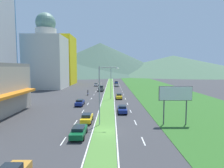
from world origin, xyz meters
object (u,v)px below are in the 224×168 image
at_px(car_7, 97,85).
at_px(car_4, 118,85).
at_px(street_lamp_near, 102,92).
at_px(street_lamp_mid, 111,81).
at_px(car_3, 117,82).
at_px(car_2, 123,109).
at_px(motorcycle_rider, 89,93).
at_px(billboard_roadside, 177,95).
at_px(pickup_truck_0, 102,88).
at_px(car_0, 120,96).
at_px(car_5, 80,131).
at_px(car_1, 81,102).
at_px(car_6, 88,118).

bearing_deg(car_7, car_4, -101.72).
relative_size(street_lamp_near, car_4, 2.07).
relative_size(street_lamp_mid, car_3, 2.15).
height_order(car_2, motorcycle_rider, motorcycle_rider).
bearing_deg(billboard_roadside, car_3, 95.84).
bearing_deg(motorcycle_rider, street_lamp_near, -168.94).
xyz_separation_m(car_7, pickup_truck_0, (3.47, -19.55, 0.25)).
height_order(car_0, car_5, car_0).
bearing_deg(street_lamp_near, motorcycle_rider, 101.06).
bearing_deg(car_0, car_1, -44.24).
bearing_deg(motorcycle_rider, street_lamp_mid, -136.17).
relative_size(pickup_truck_0, motorcycle_rider, 2.70).
relative_size(car_7, pickup_truck_0, 0.84).
relative_size(car_1, car_3, 1.07).
distance_m(street_lamp_near, pickup_truck_0, 45.05).
relative_size(street_lamp_near, billboard_roadside, 1.50).
bearing_deg(car_7, pickup_truck_0, -169.95).
height_order(street_lamp_mid, motorcycle_rider, street_lamp_mid).
height_order(car_0, car_6, car_0).
bearing_deg(car_5, car_0, -11.96).
distance_m(car_3, motorcycle_rider, 45.03).
xyz_separation_m(street_lamp_near, pickup_truck_0, (-2.76, 44.74, -4.52)).
distance_m(street_lamp_near, street_lamp_mid, 25.23).
bearing_deg(car_7, street_lamp_near, -174.47).
xyz_separation_m(car_4, car_6, (-6.59, -60.44, -0.05)).
bearing_deg(car_5, car_2, -26.17).
xyz_separation_m(street_lamp_near, car_0, (3.76, 26.08, -4.73)).
xyz_separation_m(car_3, motorcycle_rider, (-10.56, -43.77, -0.06)).
distance_m(street_lamp_near, motorcycle_rider, 33.98).
bearing_deg(pickup_truck_0, motorcycle_rider, 162.48).
bearing_deg(car_3, pickup_truck_0, -12.09).
bearing_deg(car_0, street_lamp_near, -8.21).
relative_size(car_6, motorcycle_rider, 2.22).
distance_m(car_5, pickup_truck_0, 49.77).
bearing_deg(car_2, street_lamp_mid, -170.67).
bearing_deg(street_lamp_near, car_6, 146.59).
xyz_separation_m(car_1, car_6, (3.60, -14.06, -0.03)).
bearing_deg(motorcycle_rider, car_4, -19.63).
relative_size(car_4, motorcycle_rider, 2.30).
bearing_deg(pickup_truck_0, car_0, -160.75).
relative_size(street_lamp_near, car_1, 2.03).
xyz_separation_m(billboard_roadside, car_2, (-8.13, 8.23, -4.08)).
relative_size(car_6, car_7, 0.97).
bearing_deg(car_7, billboard_roadside, -164.17).
height_order(street_lamp_near, car_0, street_lamp_near).
height_order(billboard_roadside, pickup_truck_0, billboard_roadside).
distance_m(billboard_roadside, car_0, 27.41).
bearing_deg(car_1, billboard_roadside, -130.57).
height_order(car_2, car_6, car_2).
distance_m(car_0, car_6, 25.16).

